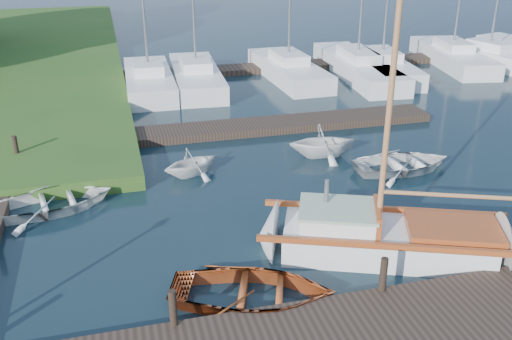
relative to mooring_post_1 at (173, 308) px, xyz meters
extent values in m
plane|color=black|center=(3.00, 5.00, -0.70)|extent=(160.00, 160.00, 0.00)
cube|color=#2D221B|center=(3.00, -1.00, -0.55)|extent=(18.00, 2.20, 0.30)
cube|color=#2D221B|center=(5.00, 11.50, -0.55)|extent=(14.00, 1.60, 0.30)
cube|color=#2D221B|center=(13.00, 21.00, -0.55)|extent=(30.00, 1.60, 0.30)
cylinder|color=black|center=(0.00, 0.00, 0.00)|extent=(0.16, 0.16, 0.80)
cylinder|color=black|center=(4.50, 0.00, 0.00)|extent=(0.16, 0.16, 0.80)
cylinder|color=black|center=(-4.00, 10.00, 0.00)|extent=(0.16, 0.16, 0.80)
cube|color=white|center=(5.48, 1.83, -0.47)|extent=(5.39, 3.72, 0.90)
cone|color=white|center=(8.31, 0.69, -0.47)|extent=(1.94, 2.30, 1.96)
cone|color=white|center=(2.75, 2.93, -0.47)|extent=(1.66, 2.19, 1.96)
cube|color=#963E1A|center=(5.83, 2.71, 0.04)|extent=(5.80, 2.43, 0.14)
cube|color=#963E1A|center=(5.13, 0.96, 0.04)|extent=(5.80, 2.43, 0.14)
cube|color=white|center=(4.37, 2.28, 0.20)|extent=(2.19, 1.97, 0.44)
cube|color=#ABC4A3|center=(4.37, 2.28, 0.45)|extent=(2.32, 2.10, 0.08)
cube|color=#963E1A|center=(5.25, 1.93, 0.28)|extent=(0.63, 1.34, 0.60)
cylinder|color=slate|center=(4.20, 2.67, 0.78)|extent=(0.12, 0.12, 0.60)
cube|color=#963E1A|center=(6.97, 1.24, 0.08)|extent=(2.60, 2.21, 0.20)
cylinder|color=#A26734|center=(5.30, 1.91, 4.18)|extent=(0.14, 0.14, 8.40)
cylinder|color=#A26734|center=(6.78, 1.31, 0.98)|extent=(3.01, 1.29, 0.10)
imported|color=#963E1A|center=(1.79, 0.71, -0.33)|extent=(4.23, 3.59, 0.74)
imported|color=white|center=(-2.71, 6.38, -0.34)|extent=(3.85, 3.08, 0.71)
imported|color=white|center=(1.57, 7.85, -0.18)|extent=(2.47, 2.33, 1.03)
imported|color=white|center=(8.44, 6.41, -0.36)|extent=(3.33, 2.38, 0.69)
imported|color=white|center=(6.30, 8.28, -0.07)|extent=(2.56, 2.26, 1.26)
cube|color=white|center=(1.14, 18.58, -0.25)|extent=(2.39, 7.25, 0.90)
cube|color=white|center=(1.14, 18.58, 0.45)|extent=(1.47, 2.56, 0.50)
cube|color=white|center=(3.52, 18.78, -0.25)|extent=(2.65, 7.76, 0.90)
cube|color=white|center=(3.52, 18.78, 0.45)|extent=(1.55, 2.75, 0.50)
cube|color=white|center=(8.45, 18.98, -0.25)|extent=(2.52, 7.66, 0.90)
cube|color=white|center=(8.45, 18.98, 0.45)|extent=(1.51, 2.71, 0.50)
cube|color=white|center=(12.25, 18.67, -0.25)|extent=(2.89, 9.61, 0.90)
cube|color=white|center=(12.25, 18.67, 0.45)|extent=(1.64, 3.41, 0.50)
cube|color=white|center=(13.51, 18.33, -0.25)|extent=(3.12, 7.57, 0.90)
cube|color=white|center=(13.51, 18.33, 0.45)|extent=(1.72, 2.73, 0.50)
cube|color=white|center=(18.63, 19.66, -0.25)|extent=(3.61, 8.57, 0.90)
cube|color=white|center=(18.63, 19.66, 0.45)|extent=(1.88, 3.11, 0.50)
cube|color=white|center=(20.55, 18.95, -0.25)|extent=(4.10, 7.19, 0.90)
cube|color=white|center=(20.55, 18.95, 0.45)|extent=(2.04, 2.70, 0.50)
camera|label=1|loc=(-0.76, -9.24, 6.92)|focal=40.00mm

